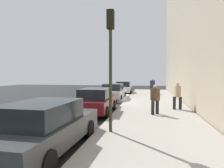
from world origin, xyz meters
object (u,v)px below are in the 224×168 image
Objects in this scene: pedestrian_brown_coat at (155,99)px; pedestrian_tan_coat at (177,95)px; parked_car_charcoal at (46,126)px; rolling_suitcase at (152,91)px; parked_car_silver at (114,92)px; parked_car_white at (124,88)px; parked_car_maroon at (96,101)px; pedestrian_navy_coat at (152,86)px; traffic_light_pole at (111,50)px.

pedestrian_tan_coat is at bearing -37.19° from pedestrian_brown_coat.
parked_car_charcoal reaches higher than rolling_suitcase.
parked_car_silver is 1.00× the size of parked_car_white.
parked_car_white is 2.64× the size of pedestrian_tan_coat.
parked_car_maroon reaches higher than rolling_suitcase.
pedestrian_tan_coat is at bearing -171.79° from rolling_suitcase.
pedestrian_navy_coat is at bearing -110.44° from parked_car_white.
parked_car_charcoal is at bearing 147.37° from pedestrian_tan_coat.
pedestrian_navy_coat is 0.39× the size of traffic_light_pole.
rolling_suitcase is (4.78, -3.55, -0.29)m from parked_car_silver.
parked_car_white is 3.77m from pedestrian_navy_coat.
parked_car_charcoal is at bearing -179.15° from parked_car_silver.
rolling_suitcase is at bearing -36.63° from parked_car_silver.
traffic_light_pole is at bearing 173.38° from pedestrian_navy_coat.
parked_car_charcoal is 4.81× the size of rolling_suitcase.
pedestrian_brown_coat is at bearing 142.81° from pedestrian_tan_coat.
pedestrian_tan_coat reaches higher than pedestrian_brown_coat.
parked_car_charcoal and parked_car_silver have the same top height.
parked_car_white is at bearing 22.62° from pedestrian_tan_coat.
parked_car_white is 17.50m from traffic_light_pole.
parked_car_charcoal is 6.56m from pedestrian_brown_coat.
parked_car_maroon is 13.12m from parked_car_white.
traffic_light_pole is (-17.24, -1.67, 2.46)m from parked_car_white.
pedestrian_navy_coat reaches higher than parked_car_silver.
traffic_light_pole is at bearing 154.40° from pedestrian_brown_coat.
parked_car_maroon is 11.89m from rolling_suitcase.
parked_car_charcoal is 18.19m from pedestrian_navy_coat.
parked_car_white is at bearing 0.20° from parked_car_charcoal.
rolling_suitcase is at bearing -10.93° from parked_car_charcoal.
parked_car_silver is at bearing 44.06° from pedestrian_tan_coat.
parked_car_charcoal and parked_car_maroon have the same top height.
rolling_suitcase is (15.50, -1.76, -2.75)m from traffic_light_pole.
rolling_suitcase is at bearing -16.81° from parked_car_maroon.
parked_car_charcoal is 1.04× the size of traffic_light_pole.
parked_car_charcoal is 3.51m from traffic_light_pole.
parked_car_charcoal is 17.75m from rolling_suitcase.
pedestrian_navy_coat reaches higher than pedestrian_brown_coat.
pedestrian_tan_coat is at bearing -135.94° from parked_car_silver.
pedestrian_brown_coat reaches higher than parked_car_white.
parked_car_silver is at bearing 0.85° from parked_car_charcoal.
parked_car_white is 2.73× the size of pedestrian_brown_coat.
pedestrian_brown_coat is at bearing -25.60° from traffic_light_pole.
pedestrian_tan_coat is at bearing -73.44° from parked_car_maroon.
parked_car_silver is at bearing 26.86° from pedestrian_brown_coat.
pedestrian_brown_coat is (5.62, -3.37, 0.26)m from parked_car_charcoal.
traffic_light_pole is 15.84m from rolling_suitcase.
parked_car_maroon is (6.05, 0.07, -0.00)m from parked_car_charcoal.
parked_car_maroon is 2.70× the size of pedestrian_brown_coat.
parked_car_silver and parked_car_white have the same top height.
pedestrian_navy_coat is at bearing -34.95° from parked_car_silver.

